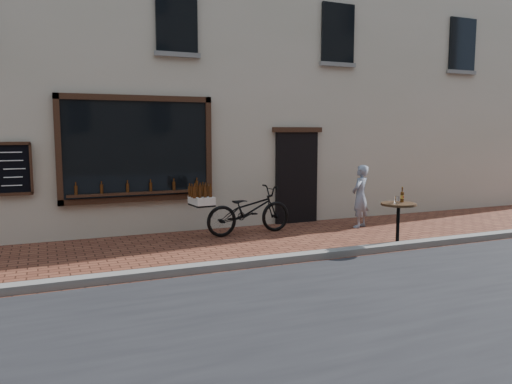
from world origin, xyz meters
name	(u,v)px	position (x,y,z in m)	size (l,w,h in m)	color
ground	(292,265)	(0.00, 0.00, 0.00)	(90.00, 90.00, 0.00)	#582B1C
kerb	(286,258)	(0.00, 0.20, 0.06)	(90.00, 0.25, 0.12)	slate
shop_building	(185,30)	(0.00, 6.50, 5.00)	(28.00, 6.20, 10.00)	#C4B19A
cargo_bicycle	(247,210)	(0.27, 2.63, 0.53)	(2.37, 0.85, 1.11)	black
bistro_table	(398,216)	(2.47, 0.35, 0.61)	(0.67, 0.67, 1.15)	black
pedestrian	(360,196)	(2.98, 2.34, 0.73)	(0.53, 0.35, 1.45)	gray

